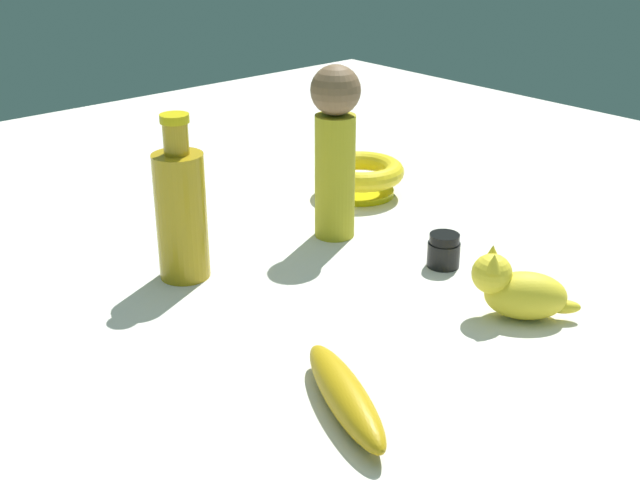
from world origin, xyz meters
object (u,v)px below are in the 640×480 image
Objects in this scene: person_figure_adult at (335,146)px; bottle_tall at (181,211)px; bowl at (360,175)px; banana at (345,395)px; nail_polish_jar at (444,250)px; cat_figurine at (517,289)px.

bottle_tall is at bearing -96.79° from person_figure_adult.
bowl is at bearing 123.84° from person_figure_adult.
person_figure_adult is 1.15× the size of bottle_tall.
nail_polish_jar is at bearing -41.58° from banana.
banana is (0.42, -0.42, -0.02)m from bowl.
person_figure_adult reaches higher than nail_polish_jar.
bottle_tall is 0.38m from bowl.
cat_figurine is (0.41, -0.15, 0.00)m from bowl.
bowl is (-0.09, 0.14, -0.10)m from person_figure_adult.
bottle_tall is 0.36m from banana.
cat_figurine is (0.32, -0.01, -0.10)m from person_figure_adult.
cat_figurine is at bearing -19.78° from bowl.
bowl is at bearing 100.21° from bottle_tall.
bottle_tall is 0.34m from nail_polish_jar.
person_figure_adult is at bearing 178.87° from cat_figurine.
bottle_tall is 4.71× the size of nail_polish_jar.
nail_polish_jar is at bearing 163.42° from cat_figurine.
cat_figurine reaches higher than bowl.
banana is (0.01, -0.27, -0.02)m from cat_figurine.
bottle_tall reaches higher than banana.
bottle_tall is 1.51× the size of bowl.
cat_figurine is 0.27m from banana.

